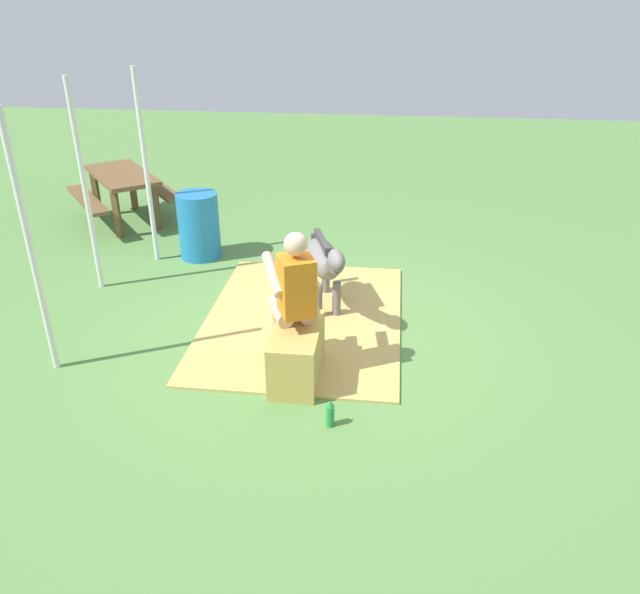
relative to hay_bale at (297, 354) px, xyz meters
name	(u,v)px	position (x,y,z in m)	size (l,w,h in m)	color
ground_plane	(323,335)	(0.79, -0.14, -0.25)	(24.00, 24.00, 0.00)	#568442
hay_patch	(303,319)	(1.08, 0.10, -0.24)	(2.77, 2.04, 0.02)	tan
hay_bale	(297,354)	(0.00, 0.00, 0.00)	(0.80, 0.41, 0.50)	tan
person_seated	(293,294)	(0.16, 0.05, 0.52)	(0.72, 0.58, 1.38)	#D8AD8C
pony_standing	(324,262)	(1.35, -0.09, 0.31)	(1.30, 0.62, 0.93)	slate
soda_bottle	(330,413)	(-0.64, -0.37, -0.13)	(0.07, 0.07, 0.25)	#268C3F
water_barrel	(199,226)	(2.63, 1.67, 0.18)	(0.52, 0.52, 0.85)	#1E72B2
tent_pole_left	(31,249)	(-0.09, 2.25, 0.93)	(0.06, 0.06, 2.37)	silver
tent_pole_right	(146,169)	(2.47, 2.21, 0.93)	(0.06, 0.06, 2.37)	silver
tent_pole_mid	(85,189)	(1.61, 2.58, 0.93)	(0.06, 0.06, 2.37)	silver
picnic_bench	(123,185)	(3.77, 3.14, 0.33)	(1.98, 1.95, 0.75)	brown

